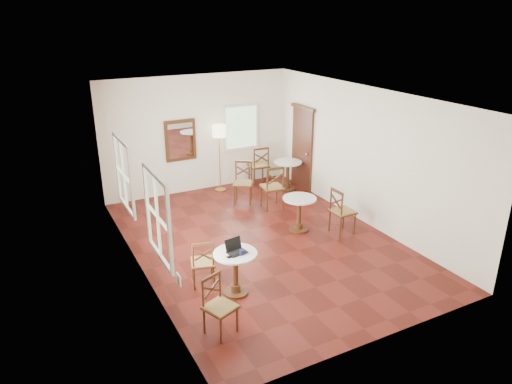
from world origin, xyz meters
The scene contains 17 objects.
ground centered at (0.00, 0.00, 0.00)m, with size 7.00×7.00×0.00m, color #53140E.
room_shell centered at (-0.06, 0.27, 1.89)m, with size 5.02×7.02×3.01m.
cafe_table_near centered at (-1.30, -1.45, 0.48)m, with size 0.73×0.73×0.77m.
cafe_table_mid centered at (0.95, 0.13, 0.47)m, with size 0.72×0.72×0.76m.
cafe_table_back centered at (2.04, 2.40, 0.48)m, with size 0.73×0.73×0.77m.
chair_near_a centered at (-1.68, -0.95, 0.44)m, with size 0.51×0.51×0.88m.
chair_near_b centered at (-1.95, -2.28, 0.45)m, with size 0.54×0.54×0.91m.
chair_mid_a centered at (1.06, 1.48, 0.53)m, with size 0.56×0.56×1.07m.
chair_mid_b centered at (1.69, -0.38, 0.50)m, with size 0.47×0.47×1.00m.
chair_back_a centered at (1.57, 3.14, 0.53)m, with size 0.54×0.54×1.07m.
chair_back_b centered at (0.61, 2.17, 0.50)m, with size 0.64×0.64×1.01m.
floor_lamp centered at (0.42, 3.15, 1.49)m, with size 0.34×0.34×1.76m.
laptop centered at (-1.28, -1.43, 0.82)m, with size 0.34×0.30×0.22m.
mouse centered at (-1.46, -1.56, 0.79)m, with size 0.10×0.06×0.04m, color black.
navy_mug centered at (-1.23, -1.56, 0.81)m, with size 0.11×0.07×0.09m.
water_glass centered at (-1.28, -1.24, 0.82)m, with size 0.06×0.06×0.10m, color white.
power_adapter centered at (-1.58, -1.88, 0.02)m, with size 0.09×0.05×0.03m, color black.
Camera 1 is at (-4.16, -7.69, 4.48)m, focal length 33.24 mm.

